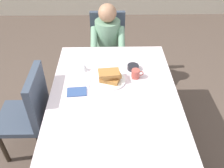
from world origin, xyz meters
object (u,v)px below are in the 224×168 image
(chair_diner, at_px, (108,44))
(bowl_butter, at_px, (133,67))
(cup_coffee, at_px, (136,74))
(spoon_near_edge, at_px, (116,103))
(plate_breakfast, at_px, (110,80))
(dining_table_main, at_px, (114,99))
(knife_right_of_plate, at_px, (131,82))
(chair_left_side, at_px, (30,110))
(fork_left_of_plate, at_px, (89,83))
(breakfast_stack, at_px, (110,76))
(syrup_pitcher, at_px, (84,67))
(diner_person, at_px, (108,41))

(chair_diner, distance_m, bowl_butter, 0.90)
(cup_coffee, bearing_deg, spoon_near_edge, -119.73)
(spoon_near_edge, bearing_deg, plate_breakfast, 98.78)
(dining_table_main, height_order, knife_right_of_plate, knife_right_of_plate)
(plate_breakfast, bearing_deg, chair_left_side, -168.80)
(chair_diner, relative_size, bowl_butter, 8.45)
(knife_right_of_plate, bearing_deg, fork_left_of_plate, 93.08)
(plate_breakfast, distance_m, fork_left_of_plate, 0.19)
(plate_breakfast, distance_m, spoon_near_edge, 0.30)
(cup_coffee, xyz_separation_m, bowl_butter, (-0.01, 0.13, -0.02))
(breakfast_stack, bearing_deg, syrup_pitcher, 145.00)
(chair_left_side, relative_size, spoon_near_edge, 6.20)
(chair_left_side, height_order, syrup_pitcher, chair_left_side)
(chair_diner, relative_size, knife_right_of_plate, 4.65)
(knife_right_of_plate, bearing_deg, bowl_butter, -6.51)
(syrup_pitcher, distance_m, fork_left_of_plate, 0.20)
(dining_table_main, bearing_deg, fork_left_of_plate, 150.03)
(chair_diner, height_order, diner_person, diner_person)
(plate_breakfast, bearing_deg, diner_person, 91.19)
(dining_table_main, height_order, bowl_butter, bowl_butter)
(breakfast_stack, distance_m, syrup_pitcher, 0.30)
(plate_breakfast, relative_size, bowl_butter, 2.55)
(chair_diner, bearing_deg, plate_breakfast, 91.01)
(chair_left_side, relative_size, plate_breakfast, 3.32)
(syrup_pitcher, bearing_deg, fork_left_of_plate, -73.28)
(bowl_butter, xyz_separation_m, spoon_near_edge, (-0.18, -0.48, -0.02))
(dining_table_main, xyz_separation_m, diner_person, (-0.05, 1.01, 0.02))
(fork_left_of_plate, bearing_deg, syrup_pitcher, 21.18)
(dining_table_main, xyz_separation_m, fork_left_of_plate, (-0.22, 0.13, 0.09))
(syrup_pitcher, xyz_separation_m, knife_right_of_plate, (0.44, -0.19, -0.04))
(diner_person, bearing_deg, spoon_near_edge, 92.88)
(chair_left_side, height_order, breakfast_stack, chair_left_side)
(chair_diner, bearing_deg, fork_left_of_plate, 80.64)
(diner_person, xyz_separation_m, bowl_butter, (0.24, -0.68, 0.09))
(syrup_pitcher, height_order, spoon_near_edge, syrup_pitcher)
(cup_coffee, distance_m, bowl_butter, 0.13)
(cup_coffee, bearing_deg, syrup_pitcher, 165.78)
(diner_person, relative_size, bowl_butter, 10.18)
(diner_person, height_order, plate_breakfast, diner_person)
(chair_diner, bearing_deg, chair_left_side, 58.29)
(dining_table_main, relative_size, cup_coffee, 13.49)
(breakfast_stack, relative_size, cup_coffee, 1.88)
(cup_coffee, bearing_deg, diner_person, 107.35)
(chair_left_side, height_order, spoon_near_edge, chair_left_side)
(diner_person, bearing_deg, plate_breakfast, 91.19)
(knife_right_of_plate, height_order, spoon_near_edge, same)
(breakfast_stack, height_order, bowl_butter, breakfast_stack)
(dining_table_main, xyz_separation_m, chair_diner, (-0.05, 1.17, -0.12))
(breakfast_stack, xyz_separation_m, cup_coffee, (0.24, 0.05, -0.02))
(dining_table_main, height_order, plate_breakfast, plate_breakfast)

